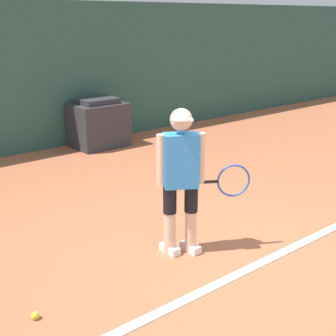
# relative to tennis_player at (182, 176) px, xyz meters

# --- Properties ---
(ground_plane) EXTENTS (24.00, 24.00, 0.00)m
(ground_plane) POSITION_rel_tennis_player_xyz_m (0.27, -0.53, -0.84)
(ground_plane) COLOR #B76642
(back_wall) EXTENTS (24.00, 0.10, 2.64)m
(back_wall) POSITION_rel_tennis_player_xyz_m (0.27, 4.69, 0.48)
(back_wall) COLOR #2D564C
(back_wall) RESTS_ON ground_plane
(court_baseline) EXTENTS (21.60, 0.10, 0.01)m
(court_baseline) POSITION_rel_tennis_player_xyz_m (0.27, -0.70, -0.84)
(court_baseline) COLOR white
(court_baseline) RESTS_ON ground_plane
(tennis_player) EXTENTS (0.84, 0.55, 1.53)m
(tennis_player) POSITION_rel_tennis_player_xyz_m (0.00, 0.00, 0.00)
(tennis_player) COLOR beige
(tennis_player) RESTS_ON ground_plane
(tennis_ball) EXTENTS (0.07, 0.07, 0.07)m
(tennis_ball) POSITION_rel_tennis_player_xyz_m (-1.68, -0.11, -0.81)
(tennis_ball) COLOR #D1E533
(tennis_ball) RESTS_ON ground_plane
(covered_chair) EXTENTS (0.98, 0.76, 0.92)m
(covered_chair) POSITION_rel_tennis_player_xyz_m (1.57, 4.20, -0.41)
(covered_chair) COLOR #333338
(covered_chair) RESTS_ON ground_plane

